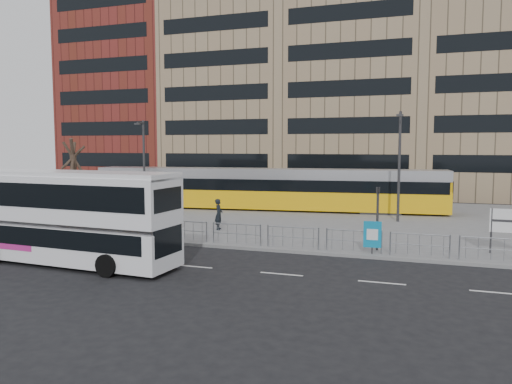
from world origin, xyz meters
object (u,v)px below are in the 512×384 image
(traffic_light_west, at_px, (84,198))
(double_decker_bus, at_px, (68,214))
(bare_tree, at_px, (72,137))
(pedestrian, at_px, (219,214))
(lamp_post_west, at_px, (144,161))
(tram, at_px, (265,189))
(traffic_light_east, at_px, (378,210))
(station_sign, at_px, (511,223))
(ad_panel, at_px, (372,235))
(lamp_post_east, at_px, (399,161))

(traffic_light_west, bearing_deg, double_decker_bus, -56.17)
(traffic_light_west, height_order, bare_tree, bare_tree)
(pedestrian, height_order, lamp_post_west, lamp_post_west)
(tram, height_order, traffic_light_east, tram)
(station_sign, height_order, traffic_light_west, traffic_light_west)
(double_decker_bus, height_order, tram, double_decker_bus)
(ad_panel, height_order, lamp_post_east, lamp_post_east)
(double_decker_bus, xyz_separation_m, ad_panel, (12.61, 5.75, -1.17))
(double_decker_bus, bearing_deg, traffic_light_west, 126.10)
(traffic_light_east, height_order, lamp_post_west, lamp_post_west)
(double_decker_bus, distance_m, lamp_post_west, 17.56)
(lamp_post_east, bearing_deg, lamp_post_west, -179.36)
(double_decker_bus, xyz_separation_m, traffic_light_west, (-4.24, 6.57, -0.11))
(station_sign, xyz_separation_m, traffic_light_east, (-6.02, -1.00, 0.49))
(tram, relative_size, bare_tree, 3.66)
(ad_panel, relative_size, bare_tree, 0.20)
(tram, distance_m, lamp_post_east, 11.14)
(traffic_light_west, bearing_deg, bare_tree, 135.18)
(bare_tree, bearing_deg, traffic_light_west, -45.82)
(tram, height_order, bare_tree, bare_tree)
(pedestrian, xyz_separation_m, traffic_light_west, (-7.31, -3.16, 1.04))
(bare_tree, bearing_deg, station_sign, -6.50)
(traffic_light_east, bearing_deg, ad_panel, -115.33)
(traffic_light_west, height_order, lamp_post_west, lamp_post_west)
(station_sign, relative_size, lamp_post_east, 0.29)
(traffic_light_east, relative_size, lamp_post_east, 0.42)
(traffic_light_east, bearing_deg, pedestrian, 144.69)
(double_decker_bus, relative_size, pedestrian, 5.56)
(traffic_light_west, distance_m, lamp_post_east, 20.21)
(tram, bearing_deg, bare_tree, -147.72)
(double_decker_bus, distance_m, pedestrian, 10.27)
(double_decker_bus, xyz_separation_m, station_sign, (18.76, 7.73, -0.60))
(ad_panel, distance_m, pedestrian, 10.34)
(traffic_light_west, height_order, lamp_post_east, lamp_post_east)
(tram, xyz_separation_m, bare_tree, (-11.17, -8.93, 4.04))
(station_sign, distance_m, traffic_light_west, 23.03)
(ad_panel, relative_size, traffic_light_east, 0.50)
(ad_panel, relative_size, pedestrian, 0.83)
(traffic_light_east, bearing_deg, traffic_light_west, 162.45)
(lamp_post_west, relative_size, bare_tree, 0.92)
(pedestrian, bearing_deg, tram, -8.10)
(tram, bearing_deg, lamp_post_east, -23.37)
(double_decker_bus, relative_size, station_sign, 4.88)
(tram, bearing_deg, double_decker_bus, -104.42)
(tram, xyz_separation_m, lamp_post_east, (10.41, -3.19, 2.40))
(traffic_light_west, bearing_deg, lamp_post_west, 102.02)
(station_sign, distance_m, bare_tree, 27.62)
(tram, bearing_deg, traffic_light_east, -59.01)
(tram, height_order, pedestrian, tram)
(station_sign, bearing_deg, pedestrian, 176.42)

